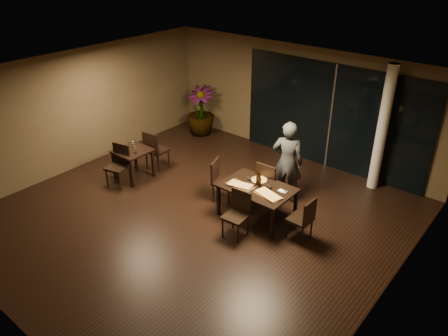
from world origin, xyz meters
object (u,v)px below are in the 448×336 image
chair_main_far (268,182)px  chair_side_far (154,149)px  bottle_a (258,177)px  potted_plant (200,111)px  bottle_b (260,181)px  chair_main_near (238,211)px  chair_main_right (304,217)px  chair_main_left (220,178)px  main_table (257,190)px  bottle_c (259,179)px  chair_side_near (119,163)px  side_table (133,155)px  diner (287,162)px

chair_main_far → chair_side_far: bearing=6.8°
bottle_a → chair_main_far: bearing=95.6°
potted_plant → bottle_b: (4.00, -2.57, 0.14)m
chair_main_far → chair_main_near: bearing=95.9°
chair_main_right → chair_main_left: bearing=-92.4°
main_table → bottle_c: (-0.02, 0.09, 0.22)m
main_table → chair_main_near: 0.74m
chair_main_far → bottle_c: 0.59m
chair_main_far → chair_side_near: chair_main_far is taller
side_table → chair_main_near: (3.46, -0.23, -0.08)m
chair_main_right → main_table: bearing=-91.9°
chair_main_far → diner: size_ratio=0.55×
chair_main_near → chair_main_right: chair_main_near is taller
chair_main_near → bottle_a: bottle_a is taller
bottle_c → chair_main_far: bearing=99.5°
chair_side_near → chair_main_left: bearing=9.9°
chair_side_far → diner: bearing=-171.9°
chair_main_left → chair_main_right: size_ratio=1.04×
chair_main_left → diner: 1.55m
chair_side_near → potted_plant: bearing=85.9°
main_table → bottle_a: size_ratio=4.55×
bottle_a → potted_plant: bearing=147.3°
chair_side_near → bottle_c: (3.38, 1.00, 0.33)m
chair_main_left → bottle_c: 1.11m
side_table → chair_side_near: bearing=-91.1°
chair_main_right → bottle_a: size_ratio=2.83×
chair_main_near → chair_side_near: bearing=178.6°
bottle_a → side_table: bearing=-170.0°
chair_main_far → chair_main_left: 1.10m
chair_main_near → diner: size_ratio=0.51×
side_table → chair_side_near: 0.42m
chair_main_far → bottle_a: (0.05, -0.49, 0.33)m
chair_side_far → chair_main_left: bearing=171.9°
main_table → chair_main_far: chair_main_far is taller
chair_side_far → chair_side_near: 1.04m
chair_side_near → chair_main_far: bearing=11.2°
main_table → diner: bearing=85.9°
chair_main_near → bottle_c: size_ratio=3.31×
chair_main_left → diner: size_ratio=0.51×
chair_main_far → chair_main_right: chair_main_far is taller
chair_main_far → bottle_b: bearing=103.1°
chair_main_right → bottle_c: size_ratio=3.20×
main_table → bottle_a: bottle_a is taller
chair_main_right → chair_main_near: bearing=-57.9°
chair_main_far → chair_main_near: size_ratio=1.08×
chair_main_left → main_table: bearing=-113.6°
chair_main_right → bottle_c: 1.26m
chair_side_near → main_table: bearing=1.9°
chair_side_near → bottle_b: bottle_b is taller
chair_main_left → bottle_a: bottle_a is taller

